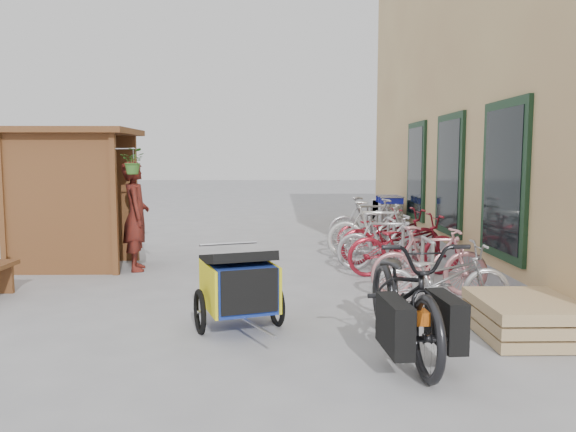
{
  "coord_description": "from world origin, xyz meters",
  "views": [
    {
      "loc": [
        0.37,
        -7.2,
        1.91
      ],
      "look_at": [
        0.5,
        1.5,
        1.0
      ],
      "focal_mm": 35.0,
      "sensor_mm": 36.0,
      "label": 1
    }
  ],
  "objects_px": {
    "person_kiosk": "(136,216)",
    "bike_3": "(385,242)",
    "pallet_stack": "(526,317)",
    "bike_1": "(430,261)",
    "bike_0": "(440,278)",
    "bike_2": "(404,245)",
    "kiosk": "(67,178)",
    "bike_7": "(369,222)",
    "child_trailer": "(239,283)",
    "bike_6": "(375,230)",
    "shopping_carts": "(386,211)",
    "bike_4": "(391,236)",
    "cargo_bike": "(405,295)",
    "bike_5": "(376,230)"
  },
  "relations": [
    {
      "from": "pallet_stack",
      "to": "bike_3",
      "type": "distance_m",
      "value": 3.65
    },
    {
      "from": "bike_1",
      "to": "bike_7",
      "type": "xyz_separation_m",
      "value": [
        -0.16,
        4.24,
        0.05
      ]
    },
    {
      "from": "pallet_stack",
      "to": "bike_0",
      "type": "height_order",
      "value": "bike_0"
    },
    {
      "from": "child_trailer",
      "to": "person_kiosk",
      "type": "bearing_deg",
      "value": 102.04
    },
    {
      "from": "bike_6",
      "to": "bike_7",
      "type": "xyz_separation_m",
      "value": [
        -0.05,
        0.51,
        0.11
      ]
    },
    {
      "from": "pallet_stack",
      "to": "bike_2",
      "type": "bearing_deg",
      "value": 101.0
    },
    {
      "from": "bike_7",
      "to": "bike_2",
      "type": "bearing_deg",
      "value": 173.65
    },
    {
      "from": "shopping_carts",
      "to": "bike_6",
      "type": "height_order",
      "value": "shopping_carts"
    },
    {
      "from": "bike_0",
      "to": "bike_3",
      "type": "height_order",
      "value": "bike_3"
    },
    {
      "from": "child_trailer",
      "to": "bike_2",
      "type": "height_order",
      "value": "bike_2"
    },
    {
      "from": "pallet_stack",
      "to": "bike_4",
      "type": "bearing_deg",
      "value": 98.5
    },
    {
      "from": "bike_3",
      "to": "bike_7",
      "type": "relative_size",
      "value": 0.91
    },
    {
      "from": "shopping_carts",
      "to": "bike_3",
      "type": "relative_size",
      "value": 0.93
    },
    {
      "from": "bike_2",
      "to": "bike_7",
      "type": "height_order",
      "value": "bike_7"
    },
    {
      "from": "kiosk",
      "to": "bike_4",
      "type": "distance_m",
      "value": 5.76
    },
    {
      "from": "kiosk",
      "to": "person_kiosk",
      "type": "xyz_separation_m",
      "value": [
        1.22,
        -0.22,
        -0.63
      ]
    },
    {
      "from": "child_trailer",
      "to": "bike_6",
      "type": "bearing_deg",
      "value": 46.2
    },
    {
      "from": "kiosk",
      "to": "bike_7",
      "type": "distance_m",
      "value": 6.02
    },
    {
      "from": "cargo_bike",
      "to": "child_trailer",
      "type": "bearing_deg",
      "value": 149.6
    },
    {
      "from": "shopping_carts",
      "to": "bike_5",
      "type": "height_order",
      "value": "bike_5"
    },
    {
      "from": "cargo_bike",
      "to": "kiosk",
      "type": "bearing_deg",
      "value": 133.86
    },
    {
      "from": "kiosk",
      "to": "bike_4",
      "type": "height_order",
      "value": "kiosk"
    },
    {
      "from": "bike_2",
      "to": "bike_6",
      "type": "distance_m",
      "value": 2.33
    },
    {
      "from": "pallet_stack",
      "to": "bike_1",
      "type": "relative_size",
      "value": 0.73
    },
    {
      "from": "bike_0",
      "to": "bike_2",
      "type": "distance_m",
      "value": 2.27
    },
    {
      "from": "cargo_bike",
      "to": "bike_5",
      "type": "height_order",
      "value": "cargo_bike"
    },
    {
      "from": "bike_6",
      "to": "bike_7",
      "type": "relative_size",
      "value": 0.92
    },
    {
      "from": "bike_4",
      "to": "bike_3",
      "type": "bearing_deg",
      "value": 152.33
    },
    {
      "from": "shopping_carts",
      "to": "bike_6",
      "type": "xyz_separation_m",
      "value": [
        -0.68,
        -2.49,
        -0.14
      ]
    },
    {
      "from": "bike_3",
      "to": "bike_5",
      "type": "height_order",
      "value": "bike_5"
    },
    {
      "from": "cargo_bike",
      "to": "bike_4",
      "type": "bearing_deg",
      "value": 76.19
    },
    {
      "from": "pallet_stack",
      "to": "bike_6",
      "type": "xyz_separation_m",
      "value": [
        -0.68,
        5.47,
        0.23
      ]
    },
    {
      "from": "kiosk",
      "to": "bike_1",
      "type": "distance_m",
      "value": 6.18
    },
    {
      "from": "person_kiosk",
      "to": "bike_3",
      "type": "xyz_separation_m",
      "value": [
        4.21,
        -0.11,
        -0.43
      ]
    },
    {
      "from": "bike_0",
      "to": "bike_3",
      "type": "xyz_separation_m",
      "value": [
        -0.17,
        2.66,
        0.05
      ]
    },
    {
      "from": "kiosk",
      "to": "pallet_stack",
      "type": "height_order",
      "value": "kiosk"
    },
    {
      "from": "kiosk",
      "to": "child_trailer",
      "type": "distance_m",
      "value": 4.87
    },
    {
      "from": "cargo_bike",
      "to": "bike_4",
      "type": "xyz_separation_m",
      "value": [
        0.79,
        4.68,
        -0.08
      ]
    },
    {
      "from": "person_kiosk",
      "to": "bike_3",
      "type": "height_order",
      "value": "person_kiosk"
    },
    {
      "from": "cargo_bike",
      "to": "bike_7",
      "type": "xyz_separation_m",
      "value": [
        0.69,
        6.47,
        -0.04
      ]
    },
    {
      "from": "person_kiosk",
      "to": "bike_0",
      "type": "height_order",
      "value": "person_kiosk"
    },
    {
      "from": "bike_0",
      "to": "bike_7",
      "type": "distance_m",
      "value": 5.11
    },
    {
      "from": "bike_6",
      "to": "shopping_carts",
      "type": "bearing_deg",
      "value": -28.42
    },
    {
      "from": "bike_4",
      "to": "bike_6",
      "type": "height_order",
      "value": "bike_4"
    },
    {
      "from": "child_trailer",
      "to": "bike_7",
      "type": "bearing_deg",
      "value": 48.63
    },
    {
      "from": "bike_0",
      "to": "bike_1",
      "type": "bearing_deg",
      "value": -6.91
    },
    {
      "from": "bike_6",
      "to": "bike_3",
      "type": "bearing_deg",
      "value": 162.03
    },
    {
      "from": "person_kiosk",
      "to": "bike_1",
      "type": "distance_m",
      "value": 4.89
    },
    {
      "from": "person_kiosk",
      "to": "kiosk",
      "type": "bearing_deg",
      "value": 65.77
    },
    {
      "from": "kiosk",
      "to": "child_trailer",
      "type": "xyz_separation_m",
      "value": [
        3.19,
        -3.54,
        -1.03
      ]
    }
  ]
}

